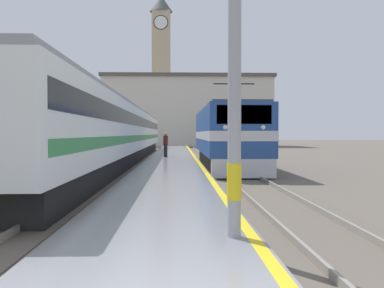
% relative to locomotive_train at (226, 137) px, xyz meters
% --- Properties ---
extents(ground_plane, '(200.00, 200.00, 0.00)m').
position_rel_locomotive_train_xyz_m(ground_plane, '(-3.14, 8.20, -1.80)').
color(ground_plane, '#60564C').
extents(platform, '(3.45, 140.00, 0.30)m').
position_rel_locomotive_train_xyz_m(platform, '(-3.14, 3.20, -1.65)').
color(platform, gray).
rests_on(platform, ground).
extents(rail_track_near, '(2.83, 140.00, 0.16)m').
position_rel_locomotive_train_xyz_m(rail_track_near, '(0.00, 3.20, -1.77)').
color(rail_track_near, '#60564C').
rests_on(rail_track_near, ground).
extents(rail_track_far, '(2.83, 140.00, 0.16)m').
position_rel_locomotive_train_xyz_m(rail_track_far, '(-6.69, 3.20, -1.77)').
color(rail_track_far, '#60564C').
rests_on(rail_track_far, ground).
extents(locomotive_train, '(2.92, 14.13, 4.48)m').
position_rel_locomotive_train_xyz_m(locomotive_train, '(0.00, 0.00, 0.00)').
color(locomotive_train, black).
rests_on(locomotive_train, ground).
extents(passenger_train, '(2.92, 46.85, 3.75)m').
position_rel_locomotive_train_xyz_m(passenger_train, '(-6.69, 5.76, 0.23)').
color(passenger_train, black).
rests_on(passenger_train, ground).
extents(person_on_platform, '(0.34, 0.34, 1.76)m').
position_rel_locomotive_train_xyz_m(person_on_platform, '(-3.66, 6.37, -0.57)').
color(person_on_platform, '#23232D').
rests_on(person_on_platform, platform).
extents(clock_tower, '(4.17, 4.17, 27.39)m').
position_rel_locomotive_train_xyz_m(clock_tower, '(-5.83, 57.54, 12.63)').
color(clock_tower, tan).
rests_on(clock_tower, ground).
extents(station_building, '(26.16, 10.48, 10.92)m').
position_rel_locomotive_train_xyz_m(station_building, '(-1.25, 45.35, 3.68)').
color(station_building, beige).
rests_on(station_building, ground).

